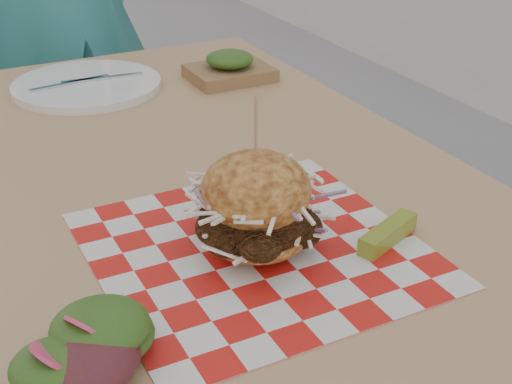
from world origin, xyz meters
TOP-DOWN VIEW (x-y plane):
  - patio_table at (-0.03, -0.28)m, footprint 0.80×1.20m
  - patio_chair at (-0.05, 0.79)m, footprint 0.52×0.53m
  - paper_liner at (-0.00, -0.50)m, footprint 0.36×0.36m
  - sandwich at (-0.00, -0.50)m, footprint 0.16×0.16m
  - pickle_spear at (0.14, -0.56)m, footprint 0.10×0.06m
  - side_salad at (-0.24, -0.62)m, footprint 0.14×0.13m
  - place_setting at (-0.03, 0.13)m, footprint 0.27×0.27m
  - kraft_tray at (0.23, 0.06)m, footprint 0.15×0.12m

SIDE VIEW (x-z plane):
  - patio_chair at x=-0.05m, z-range 0.08..1.03m
  - patio_table at x=-0.03m, z-range 0.30..1.05m
  - paper_liner at x=0.00m, z-range 0.75..0.75m
  - place_setting at x=-0.03m, z-range 0.75..0.77m
  - pickle_spear at x=0.14m, z-range 0.75..0.77m
  - side_salad at x=-0.24m, z-range 0.74..0.79m
  - kraft_tray at x=0.23m, z-range 0.74..0.80m
  - sandwich at x=0.00m, z-range 0.71..0.90m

